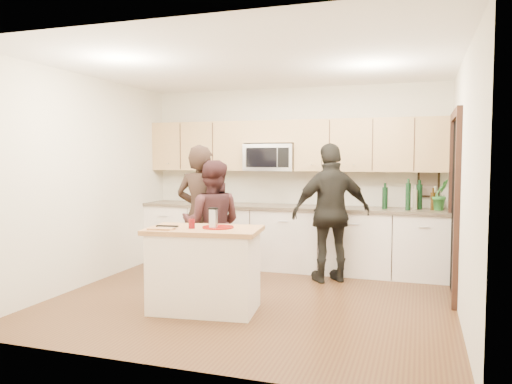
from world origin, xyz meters
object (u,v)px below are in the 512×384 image
(woman_right, at_px, (332,213))
(island, at_px, (204,269))
(toaster, at_px, (212,198))
(woman_left, at_px, (201,215))
(woman_center, at_px, (212,224))

(woman_right, bearing_deg, island, 26.46)
(toaster, distance_m, woman_left, 1.23)
(island, xyz_separation_m, woman_right, (1.08, 1.69, 0.47))
(island, relative_size, woman_center, 0.79)
(woman_center, relative_size, woman_right, 0.88)
(island, xyz_separation_m, woman_center, (-0.32, 0.95, 0.35))
(woman_center, bearing_deg, toaster, -80.66)
(woman_center, bearing_deg, woman_right, -165.62)
(island, relative_size, toaster, 4.36)
(toaster, xyz_separation_m, woman_center, (0.55, -1.29, -0.22))
(island, bearing_deg, woman_left, 109.34)
(toaster, bearing_deg, woman_left, -73.77)
(toaster, distance_m, woman_right, 2.02)
(toaster, height_order, woman_center, woman_center)
(woman_left, xyz_separation_m, woman_right, (1.60, 0.64, 0.01))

